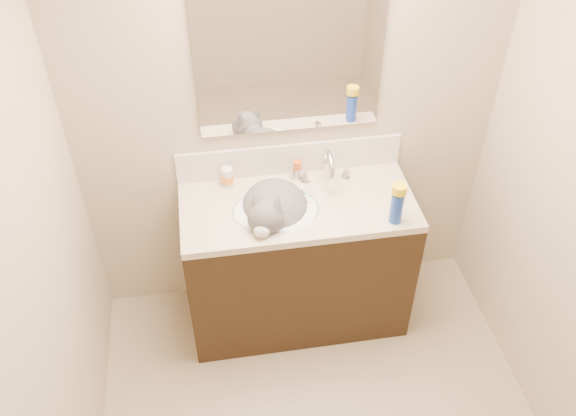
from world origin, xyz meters
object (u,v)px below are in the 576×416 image
object	(u,v)px
basin	(276,220)
faucet	(328,170)
cat	(274,210)
amber_bottle	(297,170)
pill_bottle	(227,177)
spray_can	(396,208)
silver_jar	(296,173)
vanity_cabinet	(297,264)

from	to	relation	value
basin	faucet	bearing A→B (deg)	29.12
cat	amber_bottle	size ratio (longest dim) A/B	4.91
faucet	pill_bottle	distance (m)	0.52
basin	faucet	xyz separation A→B (m)	(0.30, 0.17, 0.16)
spray_can	silver_jar	bearing A→B (deg)	135.70
spray_can	amber_bottle	bearing A→B (deg)	134.94
spray_can	cat	bearing A→B (deg)	162.05
faucet	spray_can	world-z (taller)	faucet
silver_jar	vanity_cabinet	bearing A→B (deg)	-96.35
cat	faucet	bearing A→B (deg)	49.18
faucet	pill_bottle	xyz separation A→B (m)	(-0.52, 0.07, -0.03)
faucet	amber_bottle	distance (m)	0.17
spray_can	pill_bottle	bearing A→B (deg)	152.47
silver_jar	amber_bottle	distance (m)	0.02
pill_bottle	amber_bottle	size ratio (longest dim) A/B	1.03
faucet	cat	xyz separation A→B (m)	(-0.31, -0.16, -0.10)
faucet	cat	distance (m)	0.36
pill_bottle	silver_jar	size ratio (longest dim) A/B	1.72
vanity_cabinet	pill_bottle	xyz separation A→B (m)	(-0.34, 0.20, 0.50)
vanity_cabinet	basin	size ratio (longest dim) A/B	2.67
faucet	silver_jar	size ratio (longest dim) A/B	4.45
spray_can	basin	bearing A→B (deg)	162.84
amber_bottle	spray_can	world-z (taller)	spray_can
basin	faucet	distance (m)	0.38
faucet	silver_jar	distance (m)	0.18
pill_bottle	silver_jar	distance (m)	0.36
vanity_cabinet	faucet	world-z (taller)	faucet
faucet	pill_bottle	world-z (taller)	faucet
basin	spray_can	distance (m)	0.61
spray_can	faucet	bearing A→B (deg)	127.95
vanity_cabinet	amber_bottle	world-z (taller)	amber_bottle
faucet	pill_bottle	size ratio (longest dim) A/B	2.59
amber_bottle	vanity_cabinet	bearing A→B (deg)	-98.58
pill_bottle	faucet	bearing A→B (deg)	-7.43
basin	amber_bottle	distance (m)	0.31
cat	spray_can	bearing A→B (deg)	4.46
amber_bottle	basin	bearing A→B (deg)	-122.23
basin	pill_bottle	xyz separation A→B (m)	(-0.22, 0.23, 0.12)
pill_bottle	spray_can	world-z (taller)	spray_can
pill_bottle	spray_can	xyz separation A→B (m)	(0.79, -0.41, 0.03)
basin	pill_bottle	size ratio (longest dim) A/B	4.15
silver_jar	amber_bottle	bearing A→B (deg)	15.83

